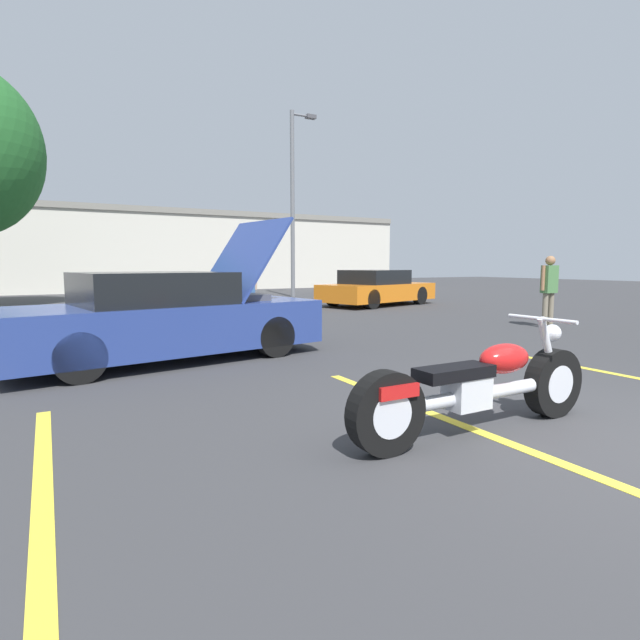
# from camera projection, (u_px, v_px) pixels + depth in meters

# --- Properties ---
(parking_stripe_foreground) EXTENTS (0.12, 5.07, 0.01)m
(parking_stripe_foreground) POSITION_uv_depth(u_px,v_px,m) (42.00, 536.00, 2.63)
(parking_stripe_foreground) COLOR yellow
(parking_stripe_foreground) RESTS_ON ground
(parking_stripe_middle) EXTENTS (0.12, 5.07, 0.01)m
(parking_stripe_middle) POSITION_uv_depth(u_px,v_px,m) (487.00, 435.00, 4.19)
(parking_stripe_middle) COLOR yellow
(parking_stripe_middle) RESTS_ON ground
(far_building) EXTENTS (32.00, 4.20, 4.40)m
(far_building) POSITION_uv_depth(u_px,v_px,m) (130.00, 248.00, 27.21)
(far_building) COLOR beige
(far_building) RESTS_ON ground
(light_pole) EXTENTS (1.21, 0.28, 7.95)m
(light_pole) POSITION_uv_depth(u_px,v_px,m) (294.00, 196.00, 21.61)
(light_pole) COLOR slate
(light_pole) RESTS_ON ground
(motorcycle) EXTENTS (2.60, 0.70, 0.96)m
(motorcycle) POSITION_uv_depth(u_px,v_px,m) (478.00, 388.00, 4.20)
(motorcycle) COLOR black
(motorcycle) RESTS_ON ground
(show_car_hood_open) EXTENTS (4.76, 2.52, 2.16)m
(show_car_hood_open) POSITION_uv_depth(u_px,v_px,m) (167.00, 318.00, 7.43)
(show_car_hood_open) COLOR navy
(show_car_hood_open) RESTS_ON ground
(parked_car_right_row) EXTENTS (4.74, 3.06, 1.23)m
(parked_car_right_row) POSITION_uv_depth(u_px,v_px,m) (377.00, 289.00, 17.43)
(parked_car_right_row) COLOR orange
(parked_car_right_row) RESTS_ON ground
(spectator_near_motorcycle) EXTENTS (0.52, 0.22, 1.66)m
(spectator_near_motorcycle) POSITION_uv_depth(u_px,v_px,m) (246.00, 285.00, 11.02)
(spectator_near_motorcycle) COLOR brown
(spectator_near_motorcycle) RESTS_ON ground
(spectator_by_show_car) EXTENTS (0.52, 0.21, 1.62)m
(spectator_by_show_car) POSITION_uv_depth(u_px,v_px,m) (549.00, 285.00, 11.26)
(spectator_by_show_car) COLOR gray
(spectator_by_show_car) RESTS_ON ground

